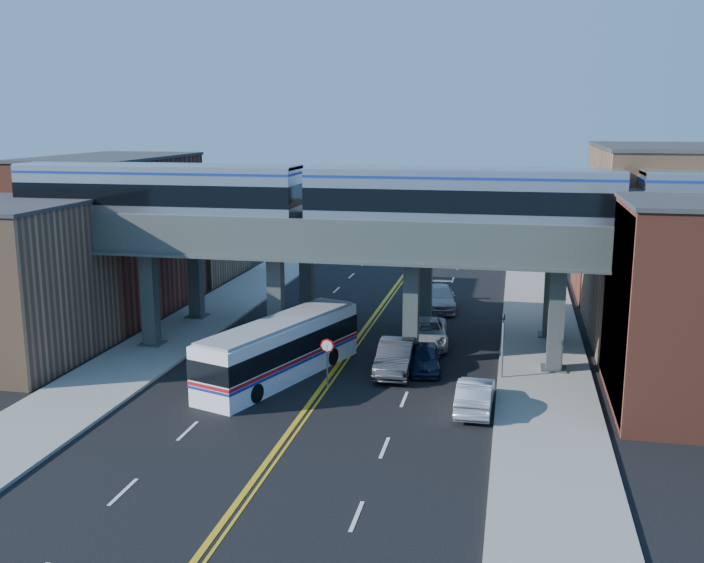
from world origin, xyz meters
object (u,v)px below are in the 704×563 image
at_px(car_parked_curb, 475,395).
at_px(car_lane_c, 426,333).
at_px(car_lane_d, 439,298).
at_px(car_lane_a, 425,358).
at_px(car_lane_b, 396,357).
at_px(transit_bus, 281,350).
at_px(transit_train, 461,199).
at_px(stop_sign, 327,355).
at_px(traffic_signal, 503,339).

bearing_deg(car_parked_curb, car_lane_c, -70.28).
bearing_deg(car_lane_d, car_lane_a, -94.73).
xyz_separation_m(car_lane_b, car_lane_d, (0.92, 15.18, -0.05)).
bearing_deg(transit_bus, car_lane_d, -2.57).
relative_size(transit_train, car_parked_curb, 11.03).
distance_m(car_lane_d, car_parked_curb, 20.41).
height_order(transit_train, stop_sign, transit_train).
xyz_separation_m(traffic_signal, car_lane_d, (-4.86, 15.31, -1.47)).
xyz_separation_m(transit_train, transit_bus, (-9.15, -4.01, -7.91)).
distance_m(car_lane_c, car_parked_curb, 11.16).
relative_size(car_lane_a, car_lane_b, 0.80).
bearing_deg(car_lane_a, traffic_signal, -17.06).
relative_size(transit_train, car_lane_a, 12.16).
relative_size(stop_sign, transit_bus, 0.22).
bearing_deg(car_lane_a, stop_sign, -147.80).
distance_m(transit_train, transit_bus, 12.74).
xyz_separation_m(transit_train, car_lane_d, (-2.27, 13.31, -8.64)).
relative_size(traffic_signal, car_lane_a, 0.95).
xyz_separation_m(traffic_signal, car_lane_c, (-4.74, 5.80, -1.51)).
relative_size(car_lane_b, car_lane_d, 0.93).
distance_m(traffic_signal, car_lane_c, 7.64).
bearing_deg(transit_bus, car_parked_curb, -85.56).
relative_size(car_lane_a, car_parked_curb, 0.91).
height_order(transit_train, car_parked_curb, transit_train).
bearing_deg(car_lane_c, car_lane_d, 84.06).
distance_m(car_lane_b, car_lane_c, 5.77).
distance_m(stop_sign, car_lane_c, 9.78).
bearing_deg(stop_sign, traffic_signal, 18.63).
height_order(traffic_signal, car_lane_d, traffic_signal).
xyz_separation_m(stop_sign, car_lane_a, (4.68, 3.77, -1.02)).
bearing_deg(traffic_signal, car_parked_curb, -103.73).
height_order(car_lane_b, car_parked_curb, car_lane_b).
distance_m(traffic_signal, transit_bus, 11.93).
height_order(stop_sign, car_lane_d, stop_sign).
bearing_deg(car_parked_curb, car_lane_d, -78.53).
distance_m(transit_bus, car_lane_a, 8.05).
relative_size(transit_train, car_lane_c, 9.22).
bearing_deg(traffic_signal, transit_bus, -170.29).
height_order(traffic_signal, transit_bus, traffic_signal).
relative_size(transit_train, car_lane_d, 9.13).
height_order(stop_sign, transit_bus, transit_bus).
xyz_separation_m(transit_bus, car_lane_b, (5.96, 2.13, -0.68)).
relative_size(car_lane_c, car_parked_curb, 1.20).
height_order(car_lane_a, car_parked_curb, car_parked_curb).
height_order(transit_bus, car_lane_d, transit_bus).
height_order(transit_train, car_lane_d, transit_train).
xyz_separation_m(transit_bus, car_parked_curb, (10.57, -2.76, -0.78)).
xyz_separation_m(car_lane_a, car_lane_c, (-0.51, 5.03, 0.06)).
relative_size(traffic_signal, car_parked_curb, 0.86).
relative_size(transit_train, stop_sign, 19.94).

